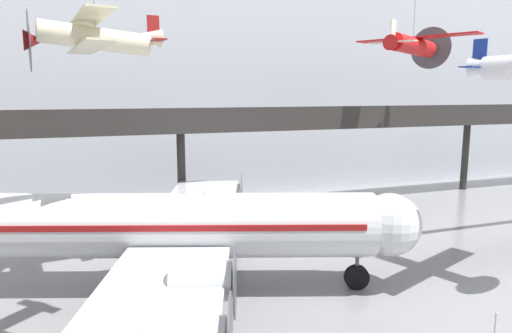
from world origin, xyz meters
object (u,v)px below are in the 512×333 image
at_px(suspended_plane_red_highwing, 413,45).
at_px(suspended_plane_cream_biplane, 95,37).
at_px(airliner_silver_main, 167,226).
at_px(stanchion_barrier, 495,329).

distance_m(suspended_plane_red_highwing, suspended_plane_cream_biplane, 24.51).
distance_m(airliner_silver_main, suspended_plane_cream_biplane, 10.25).
relative_size(airliner_silver_main, suspended_plane_red_highwing, 3.22).
bearing_deg(stanchion_barrier, suspended_plane_cream_biplane, 142.85).
xyz_separation_m(airliner_silver_main, suspended_plane_cream_biplane, (-2.97, 2.33, 9.53)).
distance_m(suspended_plane_red_highwing, stanchion_barrier, 23.58).
height_order(airliner_silver_main, suspended_plane_cream_biplane, suspended_plane_cream_biplane).
height_order(airliner_silver_main, stanchion_barrier, airliner_silver_main).
xyz_separation_m(airliner_silver_main, suspended_plane_red_highwing, (20.86, 7.99, 10.49)).
height_order(suspended_plane_red_highwing, suspended_plane_cream_biplane, suspended_plane_red_highwing).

